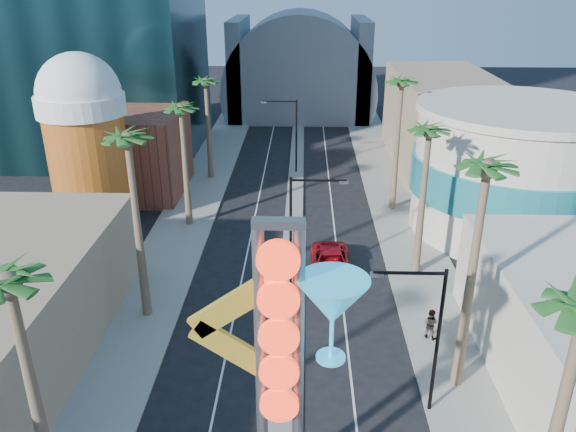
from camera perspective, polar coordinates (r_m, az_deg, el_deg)
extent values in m
cube|color=gray|center=(53.88, -9.48, 1.39)|extent=(5.00, 100.00, 0.15)
cube|color=gray|center=(53.59, 10.89, 1.16)|extent=(5.00, 100.00, 0.15)
cube|color=gray|center=(55.68, 0.73, 2.46)|extent=(1.60, 84.00, 0.15)
cube|color=brown|center=(56.93, -15.67, 6.23)|extent=(10.00, 10.00, 8.00)
cube|color=#947E5F|center=(65.55, 15.24, 9.40)|extent=(10.00, 20.00, 10.00)
cylinder|color=#B26017|center=(49.77, -19.44, 4.52)|extent=(6.40, 6.40, 10.00)
cylinder|color=white|center=(48.41, -20.31, 10.56)|extent=(7.00, 7.00, 1.60)
sphere|color=white|center=(48.26, -20.44, 11.49)|extent=(6.60, 6.60, 6.60)
cylinder|color=beige|center=(49.55, 21.94, 4.07)|extent=(16.00, 16.00, 10.00)
cylinder|color=teal|center=(49.55, 21.94, 4.07)|extent=(16.60, 16.60, 3.00)
cylinder|color=beige|center=(48.20, 22.90, 10.00)|extent=(16.60, 16.60, 0.60)
cylinder|color=slate|center=(87.46, 1.15, 12.91)|extent=(22.00, 16.00, 22.00)
cube|color=slate|center=(87.51, -4.94, 14.83)|extent=(2.00, 16.00, 14.00)
cube|color=slate|center=(87.34, 7.28, 14.72)|extent=(2.00, 16.00, 14.00)
cylinder|color=slate|center=(21.77, -2.78, -15.04)|extent=(0.44, 0.44, 12.00)
cylinder|color=slate|center=(21.71, 1.04, -15.12)|extent=(0.44, 0.44, 12.00)
cube|color=slate|center=(18.63, -0.98, -0.75)|extent=(1.80, 0.50, 0.30)
cylinder|color=#FA3116|center=(18.84, -1.01, -4.52)|extent=(1.50, 0.25, 1.50)
cylinder|color=#FA3116|center=(19.62, -0.97, -8.52)|extent=(1.50, 0.25, 1.50)
cylinder|color=#FA3116|center=(20.48, -0.94, -12.20)|extent=(1.50, 0.25, 1.50)
cylinder|color=#FA3116|center=(21.43, -0.92, -15.57)|extent=(1.50, 0.25, 1.50)
cylinder|color=#FA3116|center=(22.43, -0.89, -18.64)|extent=(1.50, 0.25, 1.50)
cube|color=yellow|center=(20.28, -5.50, -8.97)|extent=(3.47, 0.25, 2.80)
cube|color=yellow|center=(21.42, -5.29, -13.49)|extent=(3.47, 0.25, 2.80)
cone|color=#27AEE0|center=(20.06, 4.57, -8.65)|extent=(2.60, 2.60, 1.80)
cylinder|color=#27AEE0|center=(20.95, 4.43, -12.36)|extent=(0.16, 0.16, 1.60)
cylinder|color=#27AEE0|center=(21.43, 4.36, -14.10)|extent=(1.10, 1.10, 0.12)
cylinder|color=black|center=(37.58, 0.28, -1.79)|extent=(0.18, 0.18, 8.00)
cube|color=black|center=(36.12, 3.15, 3.63)|extent=(3.60, 0.12, 0.12)
cube|color=slate|center=(36.24, 5.68, 3.44)|extent=(0.60, 0.25, 0.18)
cylinder|color=black|center=(60.15, 0.85, 8.01)|extent=(0.18, 0.18, 8.00)
cube|color=black|center=(59.31, -0.90, 11.57)|extent=(3.60, 0.12, 0.12)
cube|color=slate|center=(59.42, -2.47, 11.47)|extent=(0.60, 0.25, 0.18)
cylinder|color=black|center=(27.94, 14.92, -12.49)|extent=(0.18, 0.18, 8.00)
cube|color=black|center=(25.60, 12.25, -5.69)|extent=(3.24, 0.12, 0.12)
cube|color=slate|center=(25.42, 9.02, -5.90)|extent=(0.60, 0.25, 0.18)
cylinder|color=brown|center=(23.88, -24.19, -17.28)|extent=(0.40, 0.40, 10.50)
sphere|color=#17471B|center=(21.04, -26.54, -6.22)|extent=(2.40, 2.40, 2.40)
cylinder|color=brown|center=(34.63, -14.96, -1.75)|extent=(0.40, 0.40, 11.50)
sphere|color=#17471B|center=(32.67, -16.00, 7.41)|extent=(2.40, 2.40, 2.40)
cylinder|color=brown|center=(47.50, -10.37, 4.62)|extent=(0.40, 0.40, 10.00)
sphere|color=#17471B|center=(46.16, -10.82, 10.50)|extent=(2.40, 2.40, 2.40)
cylinder|color=brown|center=(58.78, -8.07, 8.42)|extent=(0.40, 0.40, 10.00)
sphere|color=#17471B|center=(57.70, -8.36, 13.22)|extent=(2.40, 2.40, 2.40)
cylinder|color=brown|center=(28.96, 17.99, -6.81)|extent=(0.40, 0.40, 12.00)
sphere|color=#17471B|center=(26.57, 19.59, 4.47)|extent=(2.40, 2.40, 2.40)
cylinder|color=brown|center=(39.74, 13.44, 0.95)|extent=(0.40, 0.40, 10.50)
sphere|color=#17471B|center=(38.10, 14.18, 8.26)|extent=(2.40, 2.40, 2.40)
cylinder|color=brown|center=(50.72, 10.97, 6.68)|extent=(0.40, 0.40, 11.50)
sphere|color=#17471B|center=(49.41, 11.49, 13.07)|extent=(2.40, 2.40, 2.40)
imported|color=#B40D1A|center=(40.67, 4.36, -4.77)|extent=(2.81, 6.07, 1.68)
imported|color=gray|center=(34.60, 14.24, -10.55)|extent=(1.16, 1.09, 1.90)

